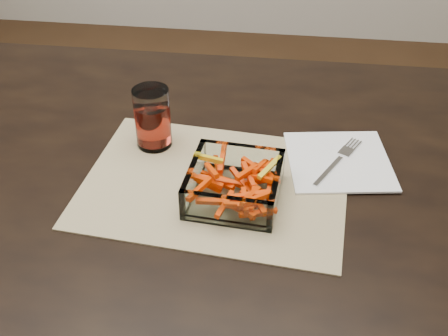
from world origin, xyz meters
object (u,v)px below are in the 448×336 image
(dining_table, at_px, (176,203))
(tumbler, at_px, (153,120))
(glass_bowl, at_px, (234,186))
(fork, at_px, (339,160))

(dining_table, height_order, tumbler, tumbler)
(glass_bowl, bearing_deg, fork, 33.99)
(glass_bowl, xyz_separation_m, tumbler, (-0.17, 0.13, 0.03))
(glass_bowl, distance_m, tumbler, 0.22)
(glass_bowl, relative_size, tumbler, 1.38)
(dining_table, bearing_deg, fork, 9.01)
(dining_table, height_order, glass_bowl, glass_bowl)
(fork, bearing_deg, tumbler, -154.19)
(dining_table, xyz_separation_m, glass_bowl, (0.12, -0.07, 0.11))
(glass_bowl, relative_size, fork, 1.03)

